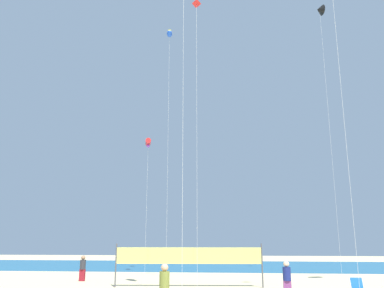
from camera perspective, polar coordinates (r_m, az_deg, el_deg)
name	(u,v)px	position (r m, az deg, el deg)	size (l,w,h in m)	color
ocean_band	(221,266)	(44.86, 4.09, -16.77)	(120.00, 20.00, 0.01)	#1E6B99
beachgoer_navy_shirt	(287,278)	(20.32, 13.28, -17.93)	(0.37, 0.37, 1.63)	#7A3872
beachgoer_olive_shirt	(164,285)	(16.37, -3.93, -19.27)	(0.39, 0.39, 1.69)	white
beachgoer_charcoal_shirt	(83,267)	(28.52, -15.20, -16.48)	(0.37, 0.37, 1.61)	maroon
folding_beach_chair	(358,288)	(20.98, 22.42, -18.26)	(0.52, 0.65, 0.89)	#1959B2
volleyball_net	(189,257)	(23.86, -0.48, -15.72)	(8.37, 0.75, 2.40)	#4C4C51
kite_blue_inflatable	(169,35)	(35.48, -3.20, 15.17)	(0.68, 1.46, 20.07)	silver
kite_red_tube	(148,143)	(33.40, -6.22, 0.18)	(0.72, 1.31, 10.70)	silver
kite_black_delta	(320,11)	(37.20, 17.63, 17.52)	(0.73, 1.01, 21.89)	silver
kite_red_diamond	(196,17)	(27.15, 0.63, 17.57)	(0.52, 0.51, 17.68)	silver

